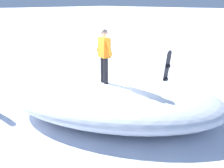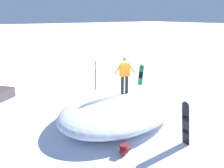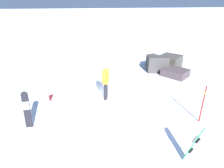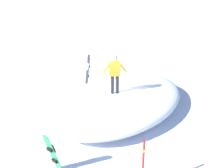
{
  "view_description": "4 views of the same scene",
  "coord_description": "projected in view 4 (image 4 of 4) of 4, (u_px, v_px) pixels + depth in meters",
  "views": [
    {
      "loc": [
        -5.98,
        6.04,
        3.46
      ],
      "look_at": [
        -0.3,
        0.06,
        1.13
      ],
      "focal_mm": 47.93,
      "sensor_mm": 36.0,
      "label": 1
    },
    {
      "loc": [
        -6.47,
        -8.58,
        4.4
      ],
      "look_at": [
        -0.34,
        -0.0,
        1.5
      ],
      "focal_mm": 40.67,
      "sensor_mm": 36.0,
      "label": 2
    },
    {
      "loc": [
        7.63,
        -1.25,
        5.08
      ],
      "look_at": [
        0.18,
        0.12,
        1.69
      ],
      "focal_mm": 30.44,
      "sensor_mm": 36.0,
      "label": 3
    },
    {
      "loc": [
        4.31,
        8.74,
        5.94
      ],
      "look_at": [
        0.13,
        -0.64,
        1.21
      ],
      "focal_mm": 42.89,
      "sensor_mm": 36.0,
      "label": 4
    }
  ],
  "objects": [
    {
      "name": "snowboard_secondary_upright",
      "position": [
        52.0,
        153.0,
        7.88
      ],
      "size": [
        0.52,
        0.46,
        1.56
      ],
      "color": "#1E8C47",
      "rests_on": "ground"
    },
    {
      "name": "snowboard_primary_upright",
      "position": [
        88.0,
        69.0,
        13.85
      ],
      "size": [
        0.25,
        0.3,
        1.63
      ],
      "color": "black",
      "rests_on": "ground"
    },
    {
      "name": "snow_mound",
      "position": [
        120.0,
        101.0,
        11.42
      ],
      "size": [
        7.8,
        6.62,
        1.02
      ],
      "primitive_type": "ellipsoid",
      "rotation": [
        0.0,
        0.0,
        0.4
      ],
      "color": "white",
      "rests_on": "ground"
    },
    {
      "name": "trail_marker_pole",
      "position": [
        143.0,
        166.0,
        7.2
      ],
      "size": [
        0.1,
        0.1,
        1.77
      ],
      "color": "#A51E19",
      "rests_on": "ground"
    },
    {
      "name": "ground",
      "position": [
        121.0,
        115.0,
        11.33
      ],
      "size": [
        240.0,
        240.0,
        0.0
      ],
      "primitive_type": "plane",
      "color": "white"
    },
    {
      "name": "snowboarder_standing",
      "position": [
        115.0,
        72.0,
        10.57
      ],
      "size": [
        0.96,
        0.41,
        1.62
      ],
      "color": "black",
      "rests_on": "snow_mound"
    },
    {
      "name": "backpack_near",
      "position": [
        130.0,
        80.0,
        14.28
      ],
      "size": [
        0.57,
        0.48,
        0.34
      ],
      "color": "maroon",
      "rests_on": "ground"
    }
  ]
}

